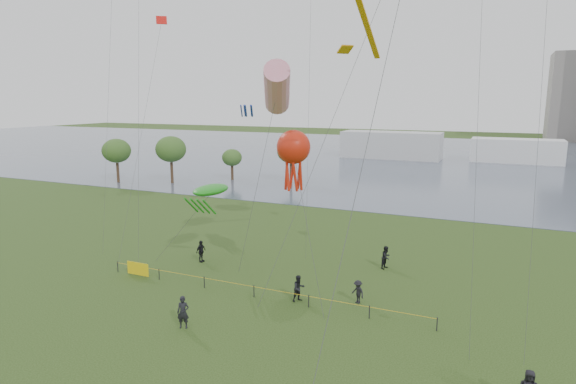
% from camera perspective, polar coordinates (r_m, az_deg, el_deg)
% --- Properties ---
extents(lake, '(400.00, 120.00, 0.08)m').
position_cam_1_polar(lake, '(116.07, 18.40, 3.83)').
color(lake, '#4F5A6D').
rests_on(lake, ground_plane).
extents(building_low, '(16.00, 18.00, 28.00)m').
position_cam_1_polar(building_low, '(183.99, 31.00, 9.63)').
color(building_low, gray).
rests_on(building_low, ground_plane).
extents(pavilion_left, '(22.00, 8.00, 6.00)m').
position_cam_1_polar(pavilion_left, '(112.64, 12.13, 5.47)').
color(pavilion_left, silver).
rests_on(pavilion_left, ground_plane).
extents(pavilion_right, '(18.00, 7.00, 5.00)m').
position_cam_1_polar(pavilion_right, '(113.34, 25.44, 4.43)').
color(pavilion_right, white).
rests_on(pavilion_right, ground_plane).
extents(trees, '(30.25, 15.47, 7.54)m').
position_cam_1_polar(trees, '(78.45, -10.91, 4.76)').
color(trees, '#3D2A1B').
rests_on(trees, ground_plane).
extents(fence, '(24.07, 0.07, 1.05)m').
position_cam_1_polar(fence, '(36.47, -12.71, -9.71)').
color(fence, black).
rests_on(fence, ground_plane).
extents(spectator_a, '(1.06, 1.10, 1.79)m').
position_cam_1_polar(spectator_a, '(32.57, 1.30, -11.34)').
color(spectator_a, black).
rests_on(spectator_a, ground_plane).
extents(spectator_b, '(1.17, 1.03, 1.58)m').
position_cam_1_polar(spectator_b, '(32.62, 8.28, -11.63)').
color(spectator_b, black).
rests_on(spectator_b, ground_plane).
extents(spectator_c, '(0.57, 1.11, 1.82)m').
position_cam_1_polar(spectator_c, '(40.62, -10.28, -6.93)').
color(spectator_c, black).
rests_on(spectator_c, ground_plane).
extents(spectator_f, '(0.83, 0.68, 1.95)m').
position_cam_1_polar(spectator_f, '(29.66, -12.33, -13.76)').
color(spectator_f, black).
rests_on(spectator_f, ground_plane).
extents(spectator_g, '(0.93, 1.06, 1.82)m').
position_cam_1_polar(spectator_g, '(39.30, 11.55, -7.58)').
color(spectator_g, black).
rests_on(spectator_g, ground_plane).
extents(kite_windsock, '(4.94, 5.13, 15.95)m').
position_cam_1_polar(kite_windsock, '(35.07, -1.33, 12.21)').
color(kite_windsock, '#3F3F42').
extents(kite_creature, '(5.86, 4.47, 6.55)m').
position_cam_1_polar(kite_creature, '(38.74, -9.17, 0.21)').
color(kite_creature, '#3F3F42').
extents(kite_octopus, '(4.54, 4.26, 11.28)m').
position_cam_1_polar(kite_octopus, '(31.83, 0.66, 5.24)').
color(kite_octopus, '#3F3F42').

